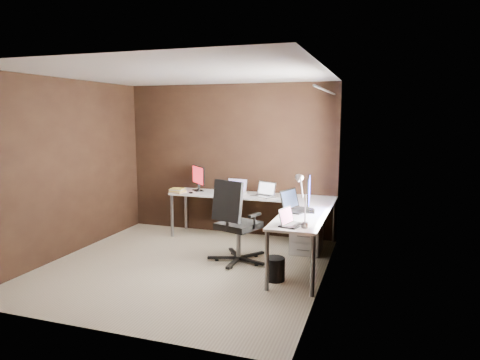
{
  "coord_description": "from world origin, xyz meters",
  "views": [
    {
      "loc": [
        2.42,
        -4.92,
        1.98
      ],
      "look_at": [
        0.47,
        0.95,
        1.05
      ],
      "focal_mm": 32.0,
      "sensor_mm": 36.0,
      "label": 1
    }
  ],
  "objects_px": {
    "desk_lamp": "(301,194)",
    "laptop_black_big": "(294,206)",
    "monitor_right": "(308,192)",
    "book_stack": "(178,191)",
    "laptop_silver": "(264,193)",
    "laptop_black_small": "(290,222)",
    "laptop_white": "(235,190)",
    "office_chair": "(237,238)",
    "monitor_left": "(198,177)",
    "wastebasket": "(275,269)",
    "drawer_pedestal": "(307,232)"
  },
  "relations": [
    {
      "from": "book_stack",
      "to": "laptop_white",
      "type": "bearing_deg",
      "value": 14.65
    },
    {
      "from": "book_stack",
      "to": "wastebasket",
      "type": "distance_m",
      "value": 2.49
    },
    {
      "from": "drawer_pedestal",
      "to": "monitor_right",
      "type": "height_order",
      "value": "monitor_right"
    },
    {
      "from": "monitor_right",
      "to": "laptop_white",
      "type": "height_order",
      "value": "monitor_right"
    },
    {
      "from": "office_chair",
      "to": "laptop_black_small",
      "type": "bearing_deg",
      "value": -15.78
    },
    {
      "from": "laptop_silver",
      "to": "wastebasket",
      "type": "height_order",
      "value": "laptop_silver"
    },
    {
      "from": "laptop_black_small",
      "to": "desk_lamp",
      "type": "xyz_separation_m",
      "value": [
        0.12,
        0.01,
        0.33
      ]
    },
    {
      "from": "monitor_right",
      "to": "book_stack",
      "type": "relative_size",
      "value": 2.11
    },
    {
      "from": "laptop_black_big",
      "to": "laptop_black_small",
      "type": "relative_size",
      "value": 1.44
    },
    {
      "from": "drawer_pedestal",
      "to": "monitor_left",
      "type": "relative_size",
      "value": 1.44
    },
    {
      "from": "drawer_pedestal",
      "to": "monitor_right",
      "type": "xyz_separation_m",
      "value": [
        0.11,
        -0.58,
        0.7
      ]
    },
    {
      "from": "monitor_left",
      "to": "laptop_black_big",
      "type": "distance_m",
      "value": 2.07
    },
    {
      "from": "wastebasket",
      "to": "desk_lamp",
      "type": "bearing_deg",
      "value": -18.46
    },
    {
      "from": "drawer_pedestal",
      "to": "laptop_white",
      "type": "xyz_separation_m",
      "value": [
        -1.24,
        0.39,
        0.48
      ]
    },
    {
      "from": "monitor_right",
      "to": "book_stack",
      "type": "height_order",
      "value": "monitor_right"
    },
    {
      "from": "laptop_white",
      "to": "book_stack",
      "type": "relative_size",
      "value": 1.37
    },
    {
      "from": "drawer_pedestal",
      "to": "laptop_silver",
      "type": "xyz_separation_m",
      "value": [
        -0.72,
        0.3,
        0.48
      ]
    },
    {
      "from": "monitor_right",
      "to": "laptop_black_small",
      "type": "relative_size",
      "value": 1.68
    },
    {
      "from": "monitor_right",
      "to": "laptop_black_small",
      "type": "xyz_separation_m",
      "value": [
        -0.08,
        -0.77,
        -0.22
      ]
    },
    {
      "from": "desk_lamp",
      "to": "laptop_white",
      "type": "bearing_deg",
      "value": 124.76
    },
    {
      "from": "monitor_right",
      "to": "office_chair",
      "type": "relative_size",
      "value": 0.5
    },
    {
      "from": "laptop_silver",
      "to": "laptop_black_big",
      "type": "distance_m",
      "value": 1.05
    },
    {
      "from": "laptop_silver",
      "to": "laptop_black_small",
      "type": "height_order",
      "value": "laptop_silver"
    },
    {
      "from": "laptop_white",
      "to": "office_chair",
      "type": "xyz_separation_m",
      "value": [
        0.41,
        -1.14,
        -0.44
      ]
    },
    {
      "from": "monitor_left",
      "to": "laptop_silver",
      "type": "bearing_deg",
      "value": 38.19
    },
    {
      "from": "laptop_black_small",
      "to": "book_stack",
      "type": "relative_size",
      "value": 1.26
    },
    {
      "from": "laptop_white",
      "to": "laptop_silver",
      "type": "relative_size",
      "value": 0.93
    },
    {
      "from": "laptop_white",
      "to": "wastebasket",
      "type": "xyz_separation_m",
      "value": [
        1.06,
        -1.62,
        -0.64
      ]
    },
    {
      "from": "monitor_right",
      "to": "laptop_black_small",
      "type": "distance_m",
      "value": 0.8
    },
    {
      "from": "monitor_left",
      "to": "office_chair",
      "type": "xyz_separation_m",
      "value": [
        1.08,
        -1.18,
        -0.63
      ]
    },
    {
      "from": "laptop_black_small",
      "to": "wastebasket",
      "type": "distance_m",
      "value": 0.67
    },
    {
      "from": "laptop_white",
      "to": "book_stack",
      "type": "xyz_separation_m",
      "value": [
        -0.92,
        -0.24,
        -0.01
      ]
    },
    {
      "from": "laptop_silver",
      "to": "book_stack",
      "type": "relative_size",
      "value": 1.47
    },
    {
      "from": "drawer_pedestal",
      "to": "office_chair",
      "type": "xyz_separation_m",
      "value": [
        -0.83,
        -0.75,
        0.04
      ]
    },
    {
      "from": "desk_lamp",
      "to": "laptop_black_big",
      "type": "bearing_deg",
      "value": 102.24
    },
    {
      "from": "monitor_left",
      "to": "book_stack",
      "type": "height_order",
      "value": "monitor_left"
    },
    {
      "from": "monitor_right",
      "to": "book_stack",
      "type": "xyz_separation_m",
      "value": [
        -2.27,
        0.73,
        -0.23
      ]
    },
    {
      "from": "desk_lamp",
      "to": "monitor_right",
      "type": "bearing_deg",
      "value": 88.74
    },
    {
      "from": "laptop_silver",
      "to": "laptop_black_big",
      "type": "relative_size",
      "value": 0.81
    },
    {
      "from": "laptop_silver",
      "to": "laptop_black_small",
      "type": "bearing_deg",
      "value": -43.79
    },
    {
      "from": "laptop_black_big",
      "to": "book_stack",
      "type": "distance_m",
      "value": 2.19
    },
    {
      "from": "laptop_black_big",
      "to": "office_chair",
      "type": "bearing_deg",
      "value": 123.54
    },
    {
      "from": "laptop_black_big",
      "to": "office_chair",
      "type": "xyz_separation_m",
      "value": [
        -0.74,
        -0.21,
        -0.45
      ]
    },
    {
      "from": "monitor_left",
      "to": "monitor_right",
      "type": "distance_m",
      "value": 2.25
    },
    {
      "from": "monitor_right",
      "to": "desk_lamp",
      "type": "xyz_separation_m",
      "value": [
        0.03,
        -0.76,
        0.11
      ]
    },
    {
      "from": "monitor_left",
      "to": "laptop_black_big",
      "type": "relative_size",
      "value": 0.85
    },
    {
      "from": "laptop_black_big",
      "to": "laptop_black_small",
      "type": "height_order",
      "value": "laptop_black_big"
    },
    {
      "from": "laptop_black_small",
      "to": "book_stack",
      "type": "distance_m",
      "value": 2.64
    },
    {
      "from": "laptop_silver",
      "to": "office_chair",
      "type": "bearing_deg",
      "value": -73.94
    },
    {
      "from": "monitor_right",
      "to": "laptop_silver",
      "type": "relative_size",
      "value": 1.44
    }
  ]
}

